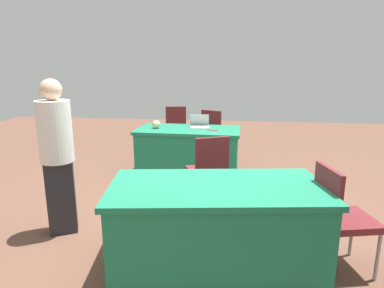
# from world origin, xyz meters

# --- Properties ---
(ground_plane) EXTENTS (14.40, 14.40, 0.00)m
(ground_plane) POSITION_xyz_m (0.00, 0.00, 0.00)
(ground_plane) COLOR brown
(table_foreground) EXTENTS (1.69, 0.93, 0.77)m
(table_foreground) POSITION_xyz_m (0.43, -1.66, 0.39)
(table_foreground) COLOR #1E7A56
(table_foreground) RESTS_ON ground
(table_mid_left) EXTENTS (1.96, 1.17, 0.77)m
(table_mid_left) POSITION_xyz_m (-0.16, 0.88, 0.39)
(table_mid_left) COLOR #1E7A56
(table_mid_left) RESTS_ON ground
(chair_near_front) EXTENTS (0.53, 0.53, 0.95)m
(chair_near_front) POSITION_xyz_m (-1.22, 0.81, 0.54)
(chair_near_front) COLOR #9E9993
(chair_near_front) RESTS_ON ground
(chair_tucked_left) EXTENTS (0.59, 0.59, 0.94)m
(chair_tucked_left) POSITION_xyz_m (0.08, -2.76, 0.54)
(chair_tucked_left) COLOR #9E9993
(chair_tucked_left) RESTS_ON ground
(chair_tucked_right) EXTENTS (0.58, 0.58, 0.95)m
(chair_tucked_right) POSITION_xyz_m (-0.00, -0.32, 0.55)
(chair_tucked_right) COLOR #9E9993
(chair_tucked_right) RESTS_ON ground
(chair_aisle) EXTENTS (0.51, 0.51, 0.95)m
(chair_aisle) POSITION_xyz_m (0.90, -3.19, 0.55)
(chair_aisle) COLOR #9E9993
(chair_aisle) RESTS_ON ground
(person_attendee_browsing) EXTENTS (0.45, 0.45, 1.65)m
(person_attendee_browsing) POSITION_xyz_m (1.52, 0.46, 0.92)
(person_attendee_browsing) COLOR #26262D
(person_attendee_browsing) RESTS_ON ground
(laptop_silver) EXTENTS (0.34, 0.32, 0.21)m
(laptop_silver) POSITION_xyz_m (0.26, -1.78, 0.81)
(laptop_silver) COLOR silver
(laptop_silver) RESTS_ON table_foreground
(yarn_ball) EXTENTS (0.13, 0.13, 0.13)m
(yarn_ball) POSITION_xyz_m (0.96, -1.63, 0.84)
(yarn_ball) COLOR beige
(yarn_ball) RESTS_ON table_foreground
(scissors_red) EXTENTS (0.18, 0.09, 0.01)m
(scissors_red) POSITION_xyz_m (0.03, -1.56, 0.77)
(scissors_red) COLOR red
(scissors_red) RESTS_ON table_foreground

